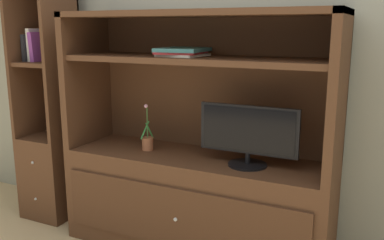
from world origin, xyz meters
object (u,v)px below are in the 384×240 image
object	(u,v)px
potted_plant	(148,142)
bookshelf_tall	(51,136)
upright_book_row	(35,46)
media_console	(196,178)
magazine_stack	(183,52)
tv_monitor	(248,134)

from	to	relation	value
potted_plant	bookshelf_tall	world-z (taller)	bookshelf_tall
bookshelf_tall	upright_book_row	size ratio (longest dim) A/B	7.74
media_console	bookshelf_tall	xyz separation A→B (m)	(-1.26, 0.00, 0.14)
potted_plant	upright_book_row	size ratio (longest dim) A/B	1.31
magazine_stack	upright_book_row	world-z (taller)	upright_book_row
magazine_stack	potted_plant	bearing A→B (deg)	-176.36
media_console	tv_monitor	distance (m)	0.51
tv_monitor	upright_book_row	world-z (taller)	upright_book_row
media_console	tv_monitor	size ratio (longest dim) A/B	2.90
media_console	magazine_stack	size ratio (longest dim) A/B	5.34
media_console	magazine_stack	world-z (taller)	media_console
bookshelf_tall	magazine_stack	bearing A→B (deg)	-0.34
tv_monitor	potted_plant	xyz separation A→B (m)	(-0.72, 0.03, -0.14)
tv_monitor	bookshelf_tall	distance (m)	1.64
potted_plant	magazine_stack	distance (m)	0.67
upright_book_row	media_console	bearing A→B (deg)	0.27
tv_monitor	upright_book_row	bearing A→B (deg)	178.66
media_console	upright_book_row	distance (m)	1.57
media_console	magazine_stack	distance (m)	0.83
bookshelf_tall	upright_book_row	world-z (taller)	bookshelf_tall
media_console	upright_book_row	bearing A→B (deg)	-179.73
tv_monitor	magazine_stack	size ratio (longest dim) A/B	1.84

